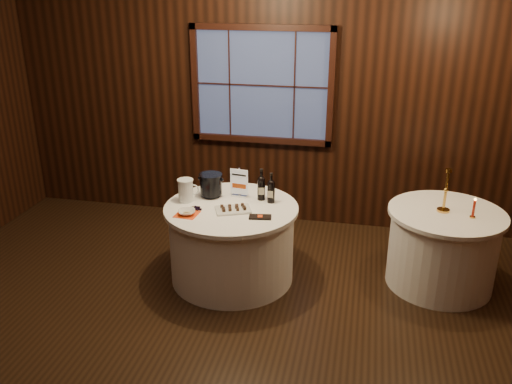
% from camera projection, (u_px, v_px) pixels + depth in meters
% --- Properties ---
extents(ground, '(6.00, 6.00, 0.00)m').
position_uv_depth(ground, '(203.00, 337.00, 4.52)').
color(ground, black).
rests_on(ground, ground).
extents(back_wall, '(6.00, 0.10, 3.00)m').
position_uv_depth(back_wall, '(262.00, 94.00, 6.20)').
color(back_wall, black).
rests_on(back_wall, ground).
extents(main_table, '(1.28, 1.28, 0.77)m').
position_uv_depth(main_table, '(232.00, 242.00, 5.29)').
color(main_table, white).
rests_on(main_table, ground).
extents(side_table, '(1.08, 1.08, 0.77)m').
position_uv_depth(side_table, '(442.00, 248.00, 5.18)').
color(side_table, white).
rests_on(side_table, ground).
extents(sign_stand, '(0.18, 0.11, 0.29)m').
position_uv_depth(sign_stand, '(239.00, 187.00, 5.34)').
color(sign_stand, silver).
rests_on(sign_stand, main_table).
extents(port_bottle_left, '(0.08, 0.08, 0.32)m').
position_uv_depth(port_bottle_left, '(261.00, 186.00, 5.25)').
color(port_bottle_left, black).
rests_on(port_bottle_left, main_table).
extents(port_bottle_right, '(0.07, 0.07, 0.30)m').
position_uv_depth(port_bottle_right, '(271.00, 190.00, 5.19)').
color(port_bottle_right, black).
rests_on(port_bottle_right, main_table).
extents(ice_bucket, '(0.23, 0.23, 0.23)m').
position_uv_depth(ice_bucket, '(211.00, 185.00, 5.33)').
color(ice_bucket, black).
rests_on(ice_bucket, main_table).
extents(chocolate_plate, '(0.38, 0.32, 0.05)m').
position_uv_depth(chocolate_plate, '(233.00, 209.00, 5.04)').
color(chocolate_plate, silver).
rests_on(chocolate_plate, main_table).
extents(chocolate_box, '(0.21, 0.13, 0.02)m').
position_uv_depth(chocolate_box, '(260.00, 217.00, 4.90)').
color(chocolate_box, black).
rests_on(chocolate_box, main_table).
extents(grape_bunch, '(0.15, 0.07, 0.03)m').
position_uv_depth(grape_bunch, '(197.00, 208.00, 5.07)').
color(grape_bunch, black).
rests_on(grape_bunch, main_table).
extents(glass_pitcher, '(0.21, 0.16, 0.22)m').
position_uv_depth(glass_pitcher, '(186.00, 190.00, 5.22)').
color(glass_pitcher, white).
rests_on(glass_pitcher, main_table).
extents(orange_napkin, '(0.22, 0.22, 0.00)m').
position_uv_depth(orange_napkin, '(187.00, 214.00, 4.97)').
color(orange_napkin, '#E84313').
rests_on(orange_napkin, main_table).
extents(cracker_bowl, '(0.20, 0.20, 0.04)m').
position_uv_depth(cracker_bowl, '(187.00, 212.00, 4.96)').
color(cracker_bowl, silver).
rests_on(cracker_bowl, orange_napkin).
extents(brass_candlestick, '(0.12, 0.12, 0.42)m').
position_uv_depth(brass_candlestick, '(445.00, 196.00, 4.98)').
color(brass_candlestick, gold).
rests_on(brass_candlestick, side_table).
extents(red_candle, '(0.05, 0.05, 0.19)m').
position_uv_depth(red_candle, '(474.00, 210.00, 4.88)').
color(red_candle, gold).
rests_on(red_candle, side_table).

